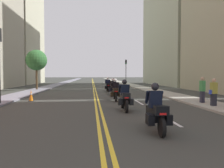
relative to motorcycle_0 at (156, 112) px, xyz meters
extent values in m
plane|color=#373934|center=(-1.72, 41.72, -0.66)|extent=(264.00, 264.00, 0.00)
cube|color=gray|center=(-8.52, 41.72, -0.60)|extent=(2.26, 144.00, 0.12)
cube|color=#9C9C8D|center=(5.07, 41.72, -0.60)|extent=(2.26, 144.00, 0.12)
cube|color=yellow|center=(-1.84, 41.72, -0.65)|extent=(0.12, 132.00, 0.01)
cube|color=yellow|center=(-1.60, 41.72, -0.65)|extent=(0.12, 132.00, 0.01)
cube|color=silver|center=(1.11, 1.72, -0.65)|extent=(0.14, 2.40, 0.01)
cube|color=silver|center=(1.11, 7.72, -0.65)|extent=(0.14, 2.40, 0.01)
cube|color=silver|center=(1.11, 13.72, -0.65)|extent=(0.14, 2.40, 0.01)
cube|color=silver|center=(1.11, 19.72, -0.65)|extent=(0.14, 2.40, 0.01)
cube|color=silver|center=(1.11, 25.72, -0.65)|extent=(0.14, 2.40, 0.01)
cube|color=silver|center=(1.11, 31.72, -0.65)|extent=(0.14, 2.40, 0.01)
cube|color=silver|center=(1.11, 37.72, -0.65)|extent=(0.14, 2.40, 0.01)
cube|color=silver|center=(1.11, 43.72, -0.65)|extent=(0.14, 2.40, 0.01)
cube|color=silver|center=(1.11, 49.72, -0.65)|extent=(0.14, 2.40, 0.01)
cube|color=#BAB79B|center=(-16.79, 41.45, 14.61)|extent=(6.46, 15.59, 30.54)
cube|color=#2D3847|center=(-20.04, 41.45, 6.98)|extent=(0.04, 13.09, 0.90)
cube|color=#2D3847|center=(-20.04, 41.45, 12.58)|extent=(0.04, 13.09, 0.90)
cube|color=#A4AB8D|center=(14.73, 34.48, 14.50)|extent=(9.22, 21.30, 30.32)
cube|color=#2D3847|center=(19.36, 34.48, 6.92)|extent=(0.04, 17.89, 0.90)
cylinder|color=black|center=(0.02, 0.95, -0.36)|extent=(0.12, 0.60, 0.60)
cylinder|color=black|center=(-0.01, -0.69, -0.36)|extent=(0.12, 0.60, 0.60)
cube|color=silver|center=(0.02, 0.95, -0.04)|extent=(0.15, 0.32, 0.04)
cube|color=black|center=(0.00, 0.13, -0.08)|extent=(0.35, 1.25, 0.40)
cube|color=black|center=(-0.01, -0.60, 0.14)|extent=(0.41, 0.37, 0.28)
cube|color=red|center=(-0.02, -0.79, 0.06)|extent=(0.20, 0.03, 0.06)
cube|color=black|center=(-0.29, -0.35, -0.18)|extent=(0.21, 0.44, 0.32)
cube|color=black|center=(0.27, -0.36, -0.18)|extent=(0.21, 0.44, 0.32)
cube|color=#B2C1CC|center=(0.01, 0.66, 0.30)|extent=(0.36, 0.13, 0.36)
cube|color=black|center=(0.00, 0.08, 0.40)|extent=(0.41, 0.27, 0.56)
cylinder|color=black|center=(-0.24, 0.24, 0.45)|extent=(0.11, 0.28, 0.45)
cylinder|color=black|center=(0.24, 0.23, 0.45)|extent=(0.11, 0.28, 0.45)
sphere|color=black|center=(0.00, 0.11, 0.82)|extent=(0.26, 0.26, 0.26)
cylinder|color=black|center=(-0.37, 5.24, -0.33)|extent=(0.12, 0.67, 0.66)
cylinder|color=black|center=(-0.39, 3.72, -0.33)|extent=(0.12, 0.67, 0.66)
cube|color=silver|center=(-0.37, 5.24, 0.03)|extent=(0.14, 0.32, 0.04)
cube|color=black|center=(-0.38, 4.48, -0.05)|extent=(0.34, 1.16, 0.40)
cube|color=black|center=(-0.39, 3.80, 0.17)|extent=(0.41, 0.37, 0.28)
cube|color=red|center=(-0.39, 3.61, 0.09)|extent=(0.20, 0.03, 0.06)
cube|color=black|center=(-0.66, 4.03, -0.15)|extent=(0.21, 0.44, 0.32)
cube|color=black|center=(-0.10, 4.02, -0.15)|extent=(0.21, 0.44, 0.32)
cube|color=#B2C1CC|center=(-0.37, 4.97, 0.33)|extent=(0.36, 0.13, 0.36)
cube|color=black|center=(-0.38, 4.43, 0.43)|extent=(0.40, 0.27, 0.55)
cylinder|color=black|center=(-0.62, 4.59, 0.48)|extent=(0.10, 0.28, 0.45)
cylinder|color=black|center=(-0.14, 4.58, 0.48)|extent=(0.10, 0.28, 0.45)
sphere|color=black|center=(-0.38, 4.46, 0.85)|extent=(0.26, 0.26, 0.26)
cylinder|color=black|center=(-0.35, 9.88, -0.35)|extent=(0.13, 0.61, 0.61)
cylinder|color=black|center=(-0.40, 8.31, -0.35)|extent=(0.13, 0.61, 0.61)
cube|color=silver|center=(-0.35, 9.88, -0.03)|extent=(0.15, 0.32, 0.04)
cube|color=black|center=(-0.38, 9.10, -0.07)|extent=(0.35, 1.20, 0.40)
cube|color=black|center=(-0.39, 8.39, 0.15)|extent=(0.41, 0.37, 0.28)
cube|color=red|center=(-0.40, 8.20, 0.07)|extent=(0.20, 0.04, 0.06)
cube|color=black|center=(-0.67, 8.63, -0.17)|extent=(0.21, 0.45, 0.32)
cube|color=black|center=(-0.11, 8.62, -0.17)|extent=(0.21, 0.45, 0.32)
cube|color=#B2C1CC|center=(-0.36, 9.60, 0.31)|extent=(0.36, 0.13, 0.36)
cube|color=black|center=(-0.38, 9.05, 0.40)|extent=(0.41, 0.27, 0.56)
cylinder|color=black|center=(-0.61, 9.20, 0.45)|extent=(0.11, 0.28, 0.45)
cylinder|color=black|center=(-0.13, 9.19, 0.45)|extent=(0.11, 0.28, 0.45)
sphere|color=white|center=(-0.38, 9.08, 0.82)|extent=(0.26, 0.26, 0.26)
cylinder|color=black|center=(-0.08, 14.62, -0.33)|extent=(0.15, 0.66, 0.66)
cylinder|color=black|center=(-0.11, 13.10, -0.33)|extent=(0.15, 0.66, 0.66)
cube|color=silver|center=(-0.08, 14.62, 0.02)|extent=(0.15, 0.32, 0.04)
cube|color=black|center=(-0.10, 13.86, -0.05)|extent=(0.35, 1.16, 0.40)
cube|color=black|center=(-0.11, 13.18, 0.17)|extent=(0.41, 0.37, 0.28)
cube|color=red|center=(-0.11, 12.99, 0.09)|extent=(0.20, 0.03, 0.06)
cube|color=black|center=(-0.39, 13.41, -0.15)|extent=(0.21, 0.44, 0.32)
cube|color=black|center=(0.17, 13.40, -0.15)|extent=(0.21, 0.44, 0.32)
cube|color=#B2C1CC|center=(-0.08, 14.35, 0.33)|extent=(0.36, 0.13, 0.36)
cube|color=black|center=(-0.10, 13.81, 0.40)|extent=(0.41, 0.27, 0.50)
cylinder|color=black|center=(-0.33, 13.97, 0.45)|extent=(0.11, 0.28, 0.45)
cylinder|color=black|center=(0.15, 13.96, 0.45)|extent=(0.11, 0.28, 0.45)
sphere|color=white|center=(-0.10, 13.84, 0.79)|extent=(0.26, 0.26, 0.26)
cylinder|color=black|center=(-0.29, 18.75, -0.35)|extent=(0.14, 0.62, 0.62)
cylinder|color=black|center=(-0.27, 17.12, -0.35)|extent=(0.14, 0.62, 0.62)
cube|color=silver|center=(-0.29, 18.75, -0.02)|extent=(0.14, 0.32, 0.04)
cube|color=black|center=(-0.28, 17.93, -0.07)|extent=(0.34, 1.24, 0.40)
cube|color=black|center=(-0.27, 17.20, 0.15)|extent=(0.40, 0.37, 0.28)
cube|color=red|center=(-0.27, 17.01, 0.07)|extent=(0.20, 0.03, 0.06)
cube|color=black|center=(-0.55, 17.44, -0.17)|extent=(0.21, 0.44, 0.32)
cube|color=black|center=(0.01, 17.45, -0.17)|extent=(0.21, 0.44, 0.32)
cube|color=#B2C1CC|center=(-0.29, 18.45, 0.31)|extent=(0.36, 0.13, 0.36)
cube|color=black|center=(-0.28, 17.88, 0.41)|extent=(0.40, 0.27, 0.56)
cylinder|color=black|center=(-0.52, 18.03, 0.46)|extent=(0.10, 0.28, 0.45)
cylinder|color=black|center=(-0.04, 18.04, 0.46)|extent=(0.10, 0.28, 0.45)
sphere|color=white|center=(-0.28, 17.91, 0.83)|extent=(0.26, 0.26, 0.26)
cube|color=black|center=(-6.38, 9.15, -0.64)|extent=(0.35, 0.35, 0.03)
cone|color=orange|center=(-6.38, 9.15, -0.24)|extent=(0.28, 0.28, 0.78)
cylinder|color=white|center=(-6.38, 9.15, -0.14)|extent=(0.19, 0.19, 0.08)
cylinder|color=black|center=(4.34, 34.42, 1.32)|extent=(0.12, 0.12, 3.96)
cube|color=black|center=(4.34, 34.42, 3.65)|extent=(0.28, 0.28, 0.80)
sphere|color=green|center=(4.34, 34.27, 3.37)|extent=(0.18, 0.18, 0.18)
cube|color=#292A3A|center=(4.87, 6.38, -0.24)|extent=(0.22, 0.29, 0.84)
cube|color=#3E954C|center=(4.87, 6.38, 0.51)|extent=(0.25, 0.38, 0.66)
sphere|color=tan|center=(4.87, 6.38, 0.96)|extent=(0.22, 0.22, 0.22)
cube|color=#222630|center=(4.78, 4.89, -0.26)|extent=(0.32, 0.26, 0.80)
cube|color=#989A39|center=(4.78, 4.89, 0.46)|extent=(0.40, 0.30, 0.64)
sphere|color=tan|center=(4.78, 4.89, 0.90)|extent=(0.22, 0.22, 0.22)
cube|color=blue|center=(4.57, 4.84, 0.25)|extent=(0.18, 0.14, 0.24)
cylinder|color=#483722|center=(-8.67, 20.50, 0.73)|extent=(0.24, 0.24, 2.77)
sphere|color=#316932|center=(-8.67, 20.50, 2.99)|extent=(2.49, 2.49, 2.49)
camera|label=1|loc=(-2.09, -7.11, 1.20)|focal=35.87mm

